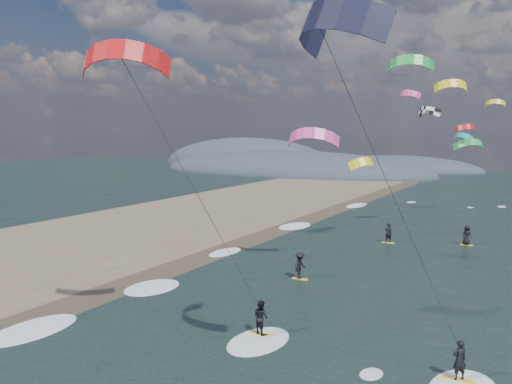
% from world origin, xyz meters
% --- Properties ---
extents(wet_sand_strip, '(3.00, 240.00, 0.00)m').
position_xyz_m(wet_sand_strip, '(-12.00, 10.00, 0.00)').
color(wet_sand_strip, '#382D23').
rests_on(wet_sand_strip, ground).
extents(coastal_hills, '(80.00, 41.00, 15.00)m').
position_xyz_m(coastal_hills, '(-44.84, 107.86, 0.00)').
color(coastal_hills, '#3D4756').
rests_on(coastal_hills, ground).
extents(kitesurfer_near_a, '(7.77, 9.27, 14.89)m').
position_xyz_m(kitesurfer_near_a, '(6.21, 5.31, 11.11)').
color(kitesurfer_near_a, yellow).
rests_on(kitesurfer_near_a, ground).
extents(kitesurfer_near_b, '(7.13, 8.80, 14.42)m').
position_xyz_m(kitesurfer_near_b, '(-2.51, 6.65, 9.38)').
color(kitesurfer_near_b, yellow).
rests_on(kitesurfer_near_b, ground).
extents(far_kitesurfers, '(9.34, 18.13, 1.85)m').
position_xyz_m(far_kitesurfers, '(0.10, 29.00, 0.91)').
color(far_kitesurfers, yellow).
rests_on(far_kitesurfers, ground).
extents(bg_kite_field, '(12.94, 72.74, 9.29)m').
position_xyz_m(bg_kite_field, '(-0.32, 54.87, 11.57)').
color(bg_kite_field, '#D83F8C').
rests_on(bg_kite_field, ground).
extents(shoreline_surf, '(2.40, 79.40, 0.11)m').
position_xyz_m(shoreline_surf, '(-10.80, 14.75, 0.00)').
color(shoreline_surf, white).
rests_on(shoreline_surf, ground).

